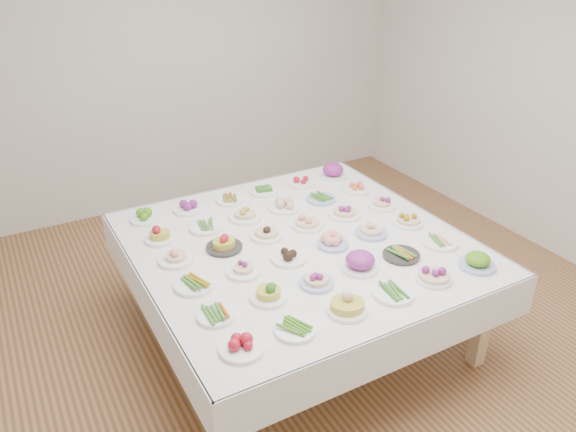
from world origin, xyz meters
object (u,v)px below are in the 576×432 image
dish_18 (176,254)px  dish_35 (333,170)px  display_table (299,250)px  dish_0 (242,343)px

dish_18 → dish_35: (1.61, 0.64, 0.02)m
display_table → dish_0: (-0.80, -0.80, 0.11)m
dish_18 → dish_35: bearing=21.8°
display_table → dish_0: 1.14m
dish_0 → dish_18: size_ratio=1.03×
dish_35 → display_table: bearing=-134.9°
display_table → dish_35: size_ratio=9.37×
display_table → dish_35: (0.81, 0.81, 0.14)m
dish_0 → dish_18: 0.97m
display_table → dish_35: 1.15m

